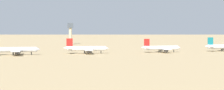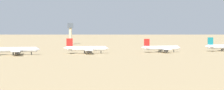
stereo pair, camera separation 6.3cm
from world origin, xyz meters
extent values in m
plane|color=tan|center=(0.00, 0.00, 0.00)|extent=(4000.00, 4000.00, 0.00)
pyramid|color=#836663|center=(11.93, 989.00, 30.67)|extent=(270.39, 199.78, 61.35)
pyramid|color=gray|center=(478.76, 969.98, 38.38)|extent=(288.77, 251.30, 76.76)
cylinder|color=silver|center=(-51.95, 27.22, 3.69)|extent=(28.34, 7.78, 3.52)
cone|color=silver|center=(-36.83, 24.88, 3.69)|extent=(3.12, 3.70, 3.34)
cube|color=silver|center=(-51.08, 27.08, 3.16)|extent=(10.21, 28.71, 0.49)
cylinder|color=slate|center=(-49.20, 33.46, 1.93)|extent=(3.42, 2.40, 1.93)
cylinder|color=slate|center=(-51.22, 20.43, 1.93)|extent=(3.42, 2.40, 1.93)
cylinder|color=black|center=(-41.38, 25.58, 0.97)|extent=(0.62, 0.62, 1.93)
cylinder|color=black|center=(-52.93, 29.50, 0.97)|extent=(0.62, 0.62, 1.93)
cylinder|color=black|center=(-53.57, 25.33, 0.97)|extent=(0.62, 0.62, 1.93)
cylinder|color=white|center=(-2.42, 27.44, 3.57)|extent=(27.35, 8.81, 3.40)
cone|color=white|center=(12.08, 24.46, 3.57)|extent=(3.15, 3.68, 3.23)
cone|color=white|center=(-16.92, 30.41, 4.08)|extent=(3.91, 3.52, 2.89)
cube|color=red|center=(-14.08, 29.83, 8.04)|extent=(4.42, 1.31, 5.53)
cube|color=white|center=(-13.40, 33.17, 3.91)|extent=(3.83, 6.21, 0.31)
cube|color=white|center=(-14.77, 26.50, 3.91)|extent=(3.83, 6.21, 0.31)
cube|color=white|center=(-1.58, 27.27, 3.06)|extent=(11.14, 27.83, 0.48)
cylinder|color=slate|center=(0.53, 33.35, 1.87)|extent=(3.38, 2.45, 1.87)
cylinder|color=slate|center=(-2.03, 20.85, 1.87)|extent=(3.38, 2.45, 1.87)
cylinder|color=black|center=(7.72, 25.36, 0.94)|extent=(0.60, 0.60, 1.87)
cylinder|color=black|center=(-3.26, 29.70, 0.94)|extent=(0.60, 0.60, 1.87)
cylinder|color=black|center=(-4.08, 25.70, 0.94)|extent=(0.60, 0.60, 1.87)
cylinder|color=white|center=(53.37, 22.09, 3.36)|extent=(25.78, 6.20, 3.20)
cone|color=white|center=(67.18, 20.45, 3.36)|extent=(2.74, 3.30, 3.04)
cone|color=white|center=(39.56, 23.74, 3.84)|extent=(3.50, 3.08, 2.72)
cube|color=red|center=(42.25, 23.41, 7.56)|extent=(4.18, 0.89, 5.20)
cube|color=white|center=(42.63, 26.59, 3.68)|extent=(3.18, 5.70, 0.29)
cube|color=white|center=(41.88, 20.24, 3.68)|extent=(3.18, 5.70, 0.29)
cube|color=white|center=(54.16, 22.00, 2.88)|extent=(8.42, 26.05, 0.45)
cylinder|color=slate|center=(55.67, 27.86, 1.76)|extent=(3.07, 2.09, 1.76)
cylinder|color=slate|center=(54.25, 15.95, 1.76)|extent=(3.07, 2.09, 1.76)
cylinder|color=black|center=(63.02, 20.95, 0.88)|extent=(0.56, 0.56, 1.76)
cylinder|color=black|center=(52.41, 24.14, 0.88)|extent=(0.56, 0.56, 1.76)
cylinder|color=black|center=(51.95, 20.33, 0.88)|extent=(0.56, 0.56, 1.76)
cone|color=silver|center=(91.17, 21.08, 4.11)|extent=(3.75, 3.30, 2.91)
cube|color=#14727A|center=(94.06, 20.73, 8.09)|extent=(4.47, 0.96, 5.56)
cube|color=silver|center=(94.47, 24.13, 3.94)|extent=(3.42, 6.10, 0.31)
cube|color=silver|center=(93.65, 17.33, 3.94)|extent=(3.42, 6.10, 0.31)
cylinder|color=slate|center=(108.42, 25.46, 1.88)|extent=(3.28, 2.24, 1.88)
cylinder|color=black|center=(104.92, 21.49, 0.94)|extent=(0.60, 0.60, 1.88)
cylinder|color=black|center=(104.43, 17.41, 0.94)|extent=(0.60, 0.60, 1.88)
cylinder|color=#C6B793|center=(21.40, 180.82, 8.94)|extent=(3.20, 3.20, 17.89)
cube|color=#4C5660|center=(21.40, 180.82, 20.41)|extent=(5.20, 5.20, 5.05)
camera|label=1|loc=(-80.42, -260.29, 19.19)|focal=67.56mm
camera|label=2|loc=(-80.36, -260.31, 19.19)|focal=67.56mm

